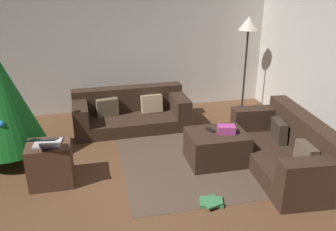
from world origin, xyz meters
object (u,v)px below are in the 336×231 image
object	(u,v)px
gift_box	(226,129)
tv_remote	(211,130)
laptop	(46,142)
corner_lamp	(248,31)
couch_right	(289,150)
side_table	(51,164)
christmas_tree	(1,99)
ottoman	(216,147)
couch_left	(130,112)
book_stack	(211,202)

from	to	relation	value
gift_box	tv_remote	distance (m)	0.22
laptop	corner_lamp	world-z (taller)	corner_lamp
couch_right	corner_lamp	xyz separation A→B (m)	(0.32, 2.23, 1.21)
tv_remote	side_table	size ratio (longest dim) A/B	0.30
christmas_tree	side_table	world-z (taller)	christmas_tree
couch_right	ottoman	bearing A→B (deg)	69.70
couch_left	ottoman	size ratio (longest dim) A/B	2.43
gift_box	tv_remote	bearing A→B (deg)	146.28
gift_box	book_stack	bearing A→B (deg)	-119.13
ottoman	gift_box	xyz separation A→B (m)	(0.12, -0.03, 0.27)
ottoman	gift_box	world-z (taller)	gift_box
gift_box	tv_remote	xyz separation A→B (m)	(-0.18, 0.12, -0.04)
couch_right	side_table	world-z (taller)	couch_right
couch_left	laptop	bearing A→B (deg)	52.38
side_table	laptop	distance (m)	0.34
couch_right	ottoman	distance (m)	0.96
side_table	book_stack	xyz separation A→B (m)	(1.80, -0.86, -0.24)
couch_right	gift_box	bearing A→B (deg)	68.34
gift_box	christmas_tree	distance (m)	3.03
ottoman	side_table	world-z (taller)	side_table
christmas_tree	tv_remote	bearing A→B (deg)	-11.95
side_table	book_stack	size ratio (longest dim) A/B	1.80
couch_left	christmas_tree	xyz separation A→B (m)	(-1.79, -0.84, 0.65)
couch_right	ottoman	xyz separation A→B (m)	(-0.87, 0.39, -0.06)
side_table	tv_remote	bearing A→B (deg)	4.36
couch_left	corner_lamp	world-z (taller)	corner_lamp
laptop	christmas_tree	bearing A→B (deg)	126.97
christmas_tree	laptop	size ratio (longest dim) A/B	3.70
gift_box	side_table	distance (m)	2.32
couch_left	gift_box	size ratio (longest dim) A/B	8.19
gift_box	christmas_tree	xyz separation A→B (m)	(-2.92, 0.70, 0.41)
couch_left	tv_remote	distance (m)	1.71
christmas_tree	book_stack	world-z (taller)	christmas_tree
tv_remote	gift_box	bearing A→B (deg)	-53.21
couch_right	gift_box	world-z (taller)	couch_right
ottoman	christmas_tree	xyz separation A→B (m)	(-2.80, 0.67, 0.68)
tv_remote	corner_lamp	xyz separation A→B (m)	(1.25, 1.75, 1.04)
christmas_tree	book_stack	distance (m)	3.03
laptop	side_table	bearing A→B (deg)	82.73
laptop	corner_lamp	bearing A→B (deg)	30.22
couch_right	christmas_tree	bearing A→B (deg)	77.93
gift_box	couch_right	bearing A→B (deg)	-25.74
book_stack	christmas_tree	bearing A→B (deg)	146.40
christmas_tree	corner_lamp	distance (m)	4.20
book_stack	laptop	bearing A→B (deg)	156.14
side_table	laptop	xyz separation A→B (m)	(-0.01, -0.06, 0.33)
couch_right	christmas_tree	distance (m)	3.87
christmas_tree	corner_lamp	size ratio (longest dim) A/B	0.96
tv_remote	laptop	size ratio (longest dim) A/B	0.35
laptop	tv_remote	bearing A→B (deg)	6.02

